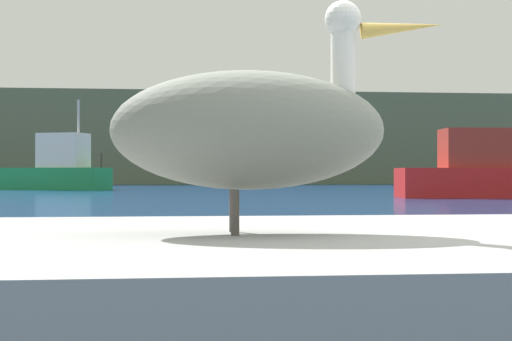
% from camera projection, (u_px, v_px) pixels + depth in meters
% --- Properties ---
extents(hillside_backdrop, '(140.00, 10.16, 6.90)m').
position_uv_depth(hillside_backdrop, '(175.00, 140.00, 66.70)').
color(hillside_backdrop, '#5B664C').
rests_on(hillside_backdrop, ground).
extents(pier_dock, '(3.31, 2.54, 0.60)m').
position_uv_depth(pier_dock, '(248.00, 317.00, 3.07)').
color(pier_dock, '#969696').
rests_on(pier_dock, ground).
extents(pelican, '(1.23, 0.57, 0.85)m').
position_uv_depth(pelican, '(251.00, 128.00, 3.07)').
color(pelican, slate).
rests_on(pelican, pier_dock).
extents(fishing_boat_green, '(7.05, 4.49, 4.39)m').
position_uv_depth(fishing_boat_green, '(48.00, 171.00, 41.77)').
color(fishing_boat_green, '#1E8C4C').
rests_on(fishing_boat_green, ground).
extents(fishing_boat_red, '(6.41, 2.62, 3.89)m').
position_uv_depth(fishing_boat_red, '(488.00, 174.00, 28.37)').
color(fishing_boat_red, red).
rests_on(fishing_boat_red, ground).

